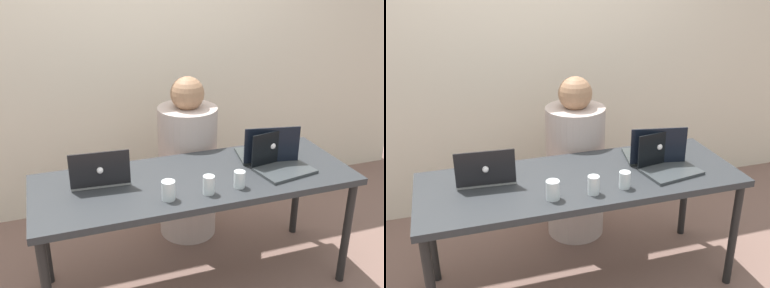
% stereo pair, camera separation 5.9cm
% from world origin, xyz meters
% --- Properties ---
extents(ground_plane, '(12.00, 12.00, 0.00)m').
position_xyz_m(ground_plane, '(0.00, 0.00, 0.00)').
color(ground_plane, '#785A50').
extents(back_wall, '(4.85, 0.10, 2.55)m').
position_xyz_m(back_wall, '(0.00, 1.19, 1.28)').
color(back_wall, beige).
rests_on(back_wall, ground).
extents(desk, '(1.86, 0.68, 0.74)m').
position_xyz_m(desk, '(0.00, 0.00, 0.68)').
color(desk, '#2B2E31').
rests_on(desk, ground).
extents(person_at_center, '(0.50, 0.50, 1.19)m').
position_xyz_m(person_at_center, '(0.14, 0.57, 0.53)').
color(person_at_center, '#BEACA4').
rests_on(person_at_center, ground).
extents(laptop_front_right, '(0.36, 0.28, 0.22)m').
position_xyz_m(laptop_front_right, '(0.52, -0.07, 0.79)').
color(laptop_front_right, '#373C3F').
rests_on(laptop_front_right, desk).
extents(laptop_back_right, '(0.38, 0.31, 0.24)m').
position_xyz_m(laptop_back_right, '(0.51, 0.09, 0.80)').
color(laptop_back_right, '#363B3B').
rests_on(laptop_back_right, desk).
extents(laptop_back_left, '(0.34, 0.26, 0.22)m').
position_xyz_m(laptop_back_left, '(-0.53, 0.11, 0.79)').
color(laptop_back_left, '#B4B8B6').
rests_on(laptop_back_left, desk).
extents(water_glass_right, '(0.06, 0.06, 0.10)m').
position_xyz_m(water_glass_right, '(0.19, -0.19, 0.79)').
color(water_glass_right, silver).
rests_on(water_glass_right, desk).
extents(water_glass_left, '(0.07, 0.07, 0.11)m').
position_xyz_m(water_glass_left, '(-0.22, -0.20, 0.79)').
color(water_glass_left, silver).
rests_on(water_glass_left, desk).
extents(water_glass_center, '(0.06, 0.06, 0.10)m').
position_xyz_m(water_glass_center, '(-0.00, -0.21, 0.79)').
color(water_glass_center, silver).
rests_on(water_glass_center, desk).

